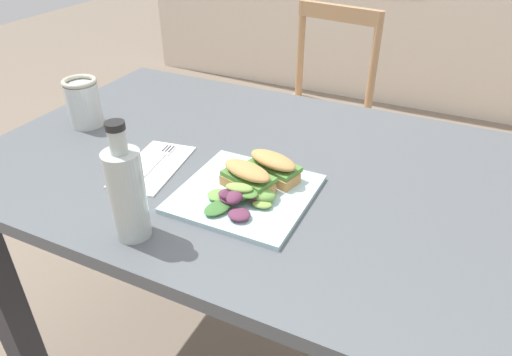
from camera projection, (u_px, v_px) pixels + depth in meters
ground_plane at (277, 351)px, 1.49m from camera, size 8.65×8.65×0.00m
dining_table at (248, 206)px, 1.13m from camera, size 1.22×0.82×0.74m
chair_wooden_far at (316, 115)px, 1.96m from camera, size 0.46×0.46×0.87m
plate_lunch at (247, 194)px, 0.93m from camera, size 0.26×0.26×0.01m
sandwich_half_front at (246, 177)px, 0.93m from camera, size 0.12×0.09×0.06m
sandwich_half_back at (273, 166)px, 0.96m from camera, size 0.12×0.09×0.06m
salad_mixed_greens at (242, 196)px, 0.89m from camera, size 0.14×0.16×0.04m
napkin_folded at (153, 166)px, 1.03m from camera, size 0.14×0.23×0.00m
fork_on_napkin at (157, 161)px, 1.04m from camera, size 0.05×0.19×0.00m
bottle_cold_brew at (128, 198)px, 0.79m from camera, size 0.06×0.06×0.22m
mason_jar_iced_tea at (84, 105)px, 1.19m from camera, size 0.09×0.09×0.12m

